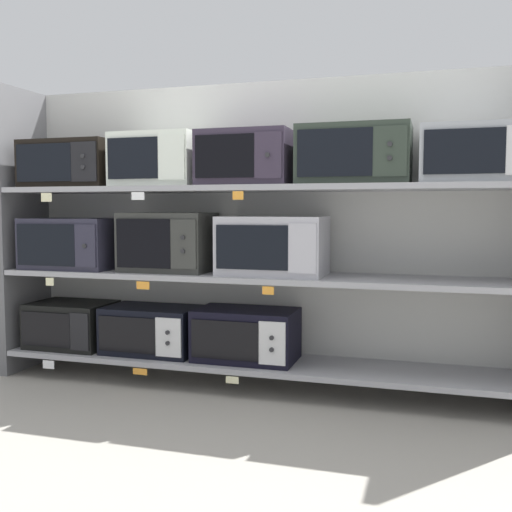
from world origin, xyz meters
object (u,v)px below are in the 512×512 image
microwave_7 (159,160)px  microwave_10 (474,154)px  microwave_2 (246,335)px  microwave_9 (355,155)px  microwave_1 (152,330)px  microwave_6 (73,165)px  microwave_4 (168,242)px  microwave_5 (273,246)px  microwave_8 (248,159)px  microwave_0 (72,324)px  microwave_3 (75,243)px

microwave_7 → microwave_10: 1.69m
microwave_2 → microwave_7: (-0.52, 0.00, 0.97)m
microwave_2 → microwave_9: size_ratio=0.98×
microwave_1 → microwave_2: 0.58m
microwave_6 → microwave_7: bearing=0.0°
microwave_6 → microwave_9: bearing=0.0°
microwave_4 → microwave_2: bearing=0.0°
microwave_4 → microwave_5: microwave_4 is taller
microwave_8 → microwave_0: bearing=180.0°
microwave_0 → microwave_5: size_ratio=0.84×
microwave_0 → microwave_1: size_ratio=0.89×
microwave_8 → microwave_10: size_ratio=0.98×
microwave_3 → microwave_4: size_ratio=1.09×
microwave_2 → microwave_4: microwave_4 is taller
microwave_6 → microwave_7: (0.57, 0.00, 0.01)m
microwave_1 → microwave_5: bearing=0.0°
microwave_1 → microwave_5: (0.73, 0.00, 0.51)m
microwave_7 → microwave_9: (1.11, -0.00, 0.00)m
microwave_4 → microwave_7: 0.47m
microwave_3 → microwave_5: bearing=0.0°
microwave_0 → microwave_6: (0.04, -0.00, 0.97)m
microwave_2 → microwave_8: microwave_8 is taller
microwave_10 → microwave_3: bearing=-180.0°
microwave_4 → microwave_5: (0.62, 0.00, -0.01)m
microwave_8 → microwave_10: bearing=0.0°
microwave_4 → microwave_9: microwave_9 is taller
microwave_4 → microwave_6: 0.76m
microwave_4 → microwave_6: (-0.61, 0.00, 0.45)m
microwave_0 → microwave_3: (0.04, -0.00, 0.50)m
microwave_10 → microwave_7: bearing=180.0°
microwave_5 → microwave_8: bearing=-179.9°
microwave_9 → microwave_3: bearing=-180.0°
microwave_0 → microwave_5: bearing=0.0°
microwave_0 → microwave_6: 0.97m
microwave_7 → microwave_6: bearing=-180.0°
microwave_3 → microwave_10: size_ratio=1.09×
microwave_1 → microwave_3: 0.71m
microwave_3 → microwave_10: 2.30m
microwave_5 → microwave_6: microwave_6 is taller
microwave_5 → microwave_9: 0.64m
microwave_10 → microwave_9: bearing=-180.0°
microwave_3 → microwave_8: bearing=0.0°
microwave_9 → microwave_7: bearing=180.0°
microwave_1 → microwave_6: 1.09m
microwave_8 → microwave_9: 0.57m
microwave_3 → microwave_8: microwave_8 is taller
microwave_6 → microwave_1: bearing=0.0°
microwave_1 → microwave_3: size_ratio=0.98×
microwave_3 → microwave_7: 0.75m
microwave_5 → microwave_6: bearing=-180.0°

